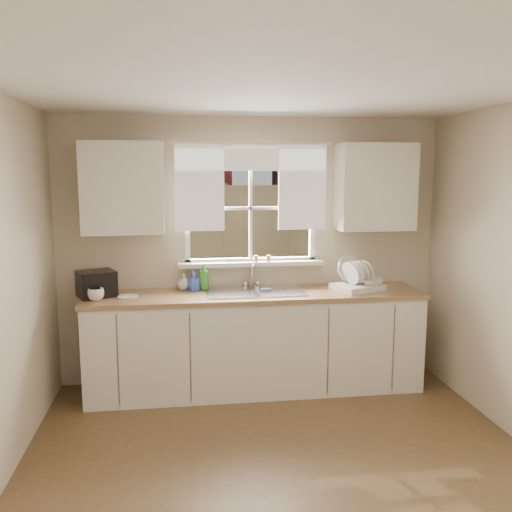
{
  "coord_description": "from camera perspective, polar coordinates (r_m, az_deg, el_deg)",
  "views": [
    {
      "loc": [
        -0.66,
        -3.06,
        1.98
      ],
      "look_at": [
        0.0,
        1.65,
        1.25
      ],
      "focal_mm": 38.0,
      "sensor_mm": 36.0,
      "label": 1
    }
  ],
  "objects": [
    {
      "name": "dish_rack",
      "position": [
        5.09,
        10.6,
        -2.7
      ],
      "size": [
        0.52,
        0.47,
        0.3
      ],
      "color": "white",
      "rests_on": "countertop"
    },
    {
      "name": "ceiling",
      "position": [
        3.17,
        4.33,
        18.14
      ],
      "size": [
        3.6,
        4.0,
        0.02
      ],
      "primitive_type": "cube",
      "color": "silver",
      "rests_on": "room_walls"
    },
    {
      "name": "curtains",
      "position": [
        5.05,
        -0.47,
        8.21
      ],
      "size": [
        1.5,
        0.03,
        0.81
      ],
      "color": "white",
      "rests_on": "room_walls"
    },
    {
      "name": "sink",
      "position": [
        4.95,
        -0.1,
        -4.61
      ],
      "size": [
        0.88,
        0.52,
        0.4
      ],
      "color": "#B7B7BC",
      "rests_on": "countertop"
    },
    {
      "name": "soap_bottle_b",
      "position": [
        4.99,
        -6.59,
        -2.65
      ],
      "size": [
        0.11,
        0.11,
        0.18
      ],
      "primitive_type": "imported",
      "rotation": [
        0.0,
        0.0,
        0.41
      ],
      "color": "blue",
      "rests_on": "countertop"
    },
    {
      "name": "black_appliance",
      "position": [
        4.94,
        -16.46,
        -2.81
      ],
      "size": [
        0.39,
        0.36,
        0.23
      ],
      "primitive_type": "cube",
      "rotation": [
        0.0,
        0.0,
        0.4
      ],
      "color": "black",
      "rests_on": "countertop"
    },
    {
      "name": "upper_cabinet_right",
      "position": [
        5.21,
        12.46,
        7.1
      ],
      "size": [
        0.7,
        0.33,
        0.8
      ],
      "primitive_type": "cube",
      "color": "silver",
      "rests_on": "room_walls"
    },
    {
      "name": "backyard",
      "position": [
        11.63,
        -1.85,
        16.05
      ],
      "size": [
        20.0,
        10.0,
        6.13
      ],
      "color": "#335421",
      "rests_on": "ground"
    },
    {
      "name": "soap_bottle_a",
      "position": [
        5.01,
        -5.55,
        -2.16
      ],
      "size": [
        0.13,
        0.13,
        0.25
      ],
      "primitive_type": "imported",
      "rotation": [
        0.0,
        0.0,
        -0.42
      ],
      "color": "#31852B",
      "rests_on": "countertop"
    },
    {
      "name": "base_cabinets",
      "position": [
        5.03,
        -0.05,
        -9.17
      ],
      "size": [
        3.0,
        0.62,
        0.87
      ],
      "primitive_type": "cube",
      "color": "silver",
      "rests_on": "ground"
    },
    {
      "name": "cup",
      "position": [
        4.78,
        -16.5,
        -3.91
      ],
      "size": [
        0.16,
        0.16,
        0.11
      ],
      "primitive_type": "imported",
      "rotation": [
        0.0,
        0.0,
        0.24
      ],
      "color": "white",
      "rests_on": "countertop"
    },
    {
      "name": "room_walls",
      "position": [
        3.15,
        4.32,
        -4.94
      ],
      "size": [
        3.62,
        4.02,
        2.5
      ],
      "color": "beige",
      "rests_on": "ground"
    },
    {
      "name": "saucer",
      "position": [
        4.87,
        -13.36,
        -4.13
      ],
      "size": [
        0.18,
        0.18,
        0.01
      ],
      "primitive_type": "cylinder",
      "color": "white",
      "rests_on": "countertop"
    },
    {
      "name": "countertop",
      "position": [
        4.91,
        -0.05,
        -4.11
      ],
      "size": [
        3.04,
        0.65,
        0.04
      ],
      "primitive_type": "cube",
      "color": "#937049",
      "rests_on": "base_cabinets"
    },
    {
      "name": "bowl",
      "position": [
        5.09,
        12.07,
        -2.65
      ],
      "size": [
        0.26,
        0.26,
        0.05
      ],
      "primitive_type": "imported",
      "rotation": [
        0.0,
        0.0,
        -0.21
      ],
      "color": "white",
      "rests_on": "dish_rack"
    },
    {
      "name": "sill_jars",
      "position": [
        5.12,
        0.66,
        -0.26
      ],
      "size": [
        0.16,
        0.04,
        0.06
      ],
      "color": "brown",
      "rests_on": "window"
    },
    {
      "name": "ground",
      "position": [
        3.7,
        3.85,
        -23.63
      ],
      "size": [
        4.0,
        4.0,
        0.0
      ],
      "primitive_type": "plane",
      "color": "brown",
      "rests_on": "ground"
    },
    {
      "name": "upper_cabinet_left",
      "position": [
        4.91,
        -13.81,
        6.96
      ],
      "size": [
        0.7,
        0.33,
        0.8
      ],
      "primitive_type": "cube",
      "color": "silver",
      "rests_on": "room_walls"
    },
    {
      "name": "soap_bottle_c",
      "position": [
        5.05,
        -7.63,
        -2.7
      ],
      "size": [
        0.15,
        0.15,
        0.15
      ],
      "primitive_type": "imported",
      "rotation": [
        0.0,
        0.0,
        -0.36
      ],
      "color": "#EFDFC5",
      "rests_on": "countertop"
    },
    {
      "name": "wall_outlet",
      "position": [
        5.35,
        8.88,
        -1.06
      ],
      "size": [
        0.08,
        0.01,
        0.12
      ],
      "primitive_type": "cube",
      "color": "beige",
      "rests_on": "room_walls"
    },
    {
      "name": "window",
      "position": [
        5.13,
        -0.54,
        3.2
      ],
      "size": [
        1.38,
        0.16,
        1.06
      ],
      "color": "white",
      "rests_on": "room_walls"
    }
  ]
}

